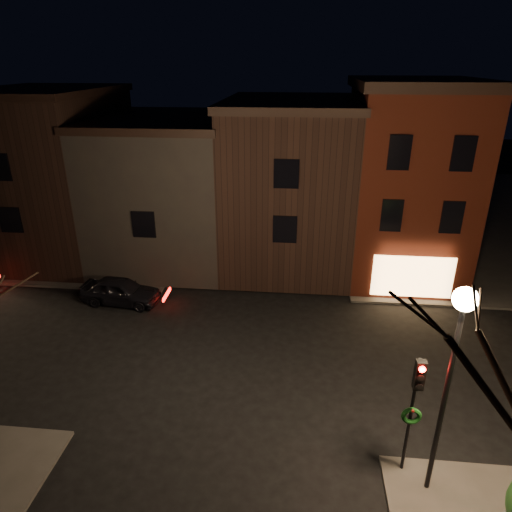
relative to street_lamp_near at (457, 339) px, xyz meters
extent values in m
plane|color=black|center=(-6.20, 6.00, -5.18)|extent=(120.00, 120.00, 0.00)
cube|color=#2D2B28|center=(-26.20, 26.00, -5.12)|extent=(30.00, 30.00, 0.12)
cube|color=#4B180D|center=(1.80, 15.50, -0.06)|extent=(6.00, 8.00, 10.00)
cube|color=black|center=(1.80, 15.50, 5.19)|extent=(6.50, 8.50, 0.50)
cube|color=#F4B86E|center=(1.80, 11.45, -3.76)|extent=(4.00, 0.12, 2.20)
cube|color=black|center=(-4.70, 16.50, -0.56)|extent=(7.00, 10.00, 9.00)
cube|color=black|center=(-4.70, 16.50, 4.14)|extent=(7.30, 10.30, 0.40)
cube|color=black|center=(-11.95, 16.50, -1.06)|extent=(7.50, 10.00, 8.00)
cube|color=black|center=(-11.95, 16.50, 3.14)|extent=(7.80, 10.30, 0.40)
cube|color=black|center=(-19.20, 16.50, -0.31)|extent=(7.00, 10.00, 9.50)
cube|color=black|center=(-19.20, 16.50, 4.64)|extent=(7.30, 10.30, 0.40)
cylinder|color=black|center=(0.00, 0.00, -2.06)|extent=(0.14, 0.14, 6.00)
sphere|color=#FFD18C|center=(0.00, 0.00, 1.12)|extent=(0.60, 0.60, 0.60)
cylinder|color=black|center=(-0.60, 0.60, -3.06)|extent=(0.10, 0.10, 4.00)
cube|color=black|center=(-0.60, 0.42, -1.46)|extent=(0.28, 0.22, 0.90)
cylinder|color=#FF0C07|center=(-0.60, 0.30, -1.18)|extent=(0.18, 0.06, 0.18)
cylinder|color=black|center=(-0.60, 0.30, -1.46)|extent=(0.18, 0.06, 0.18)
cylinder|color=black|center=(-0.60, 0.30, -1.74)|extent=(0.18, 0.06, 0.18)
torus|color=#0C380F|center=(-0.60, 0.51, -2.96)|extent=(0.58, 0.14, 0.58)
sphere|color=#990C0C|center=(-0.60, 0.49, -2.74)|extent=(0.12, 0.12, 0.12)
imported|color=black|center=(-12.92, 9.82, -4.49)|extent=(4.15, 1.97, 1.37)
camera|label=1|loc=(-3.97, -9.94, 6.34)|focal=32.00mm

